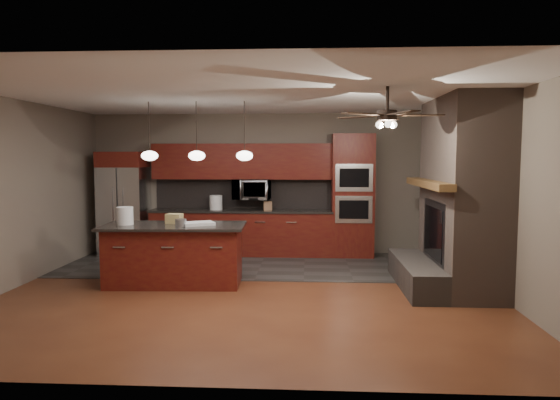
# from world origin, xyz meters

# --- Properties ---
(ground) EXTENTS (7.00, 7.00, 0.00)m
(ground) POSITION_xyz_m (0.00, 0.00, 0.00)
(ground) COLOR brown
(ground) RESTS_ON ground
(ceiling) EXTENTS (7.00, 6.00, 0.02)m
(ceiling) POSITION_xyz_m (0.00, 0.00, 2.80)
(ceiling) COLOR white
(ceiling) RESTS_ON back_wall
(back_wall) EXTENTS (7.00, 0.02, 2.80)m
(back_wall) POSITION_xyz_m (0.00, 3.00, 1.40)
(back_wall) COLOR #746C5D
(back_wall) RESTS_ON ground
(right_wall) EXTENTS (0.02, 6.00, 2.80)m
(right_wall) POSITION_xyz_m (3.50, 0.00, 1.40)
(right_wall) COLOR #746C5D
(right_wall) RESTS_ON ground
(left_wall) EXTENTS (0.02, 6.00, 2.80)m
(left_wall) POSITION_xyz_m (-3.50, 0.00, 1.40)
(left_wall) COLOR #746C5D
(left_wall) RESTS_ON ground
(slate_tile_patch) EXTENTS (7.00, 2.40, 0.01)m
(slate_tile_patch) POSITION_xyz_m (0.00, 1.80, 0.01)
(slate_tile_patch) COLOR #33302E
(slate_tile_patch) RESTS_ON ground
(fireplace_column) EXTENTS (1.30, 2.10, 2.80)m
(fireplace_column) POSITION_xyz_m (3.04, 0.40, 1.30)
(fireplace_column) COLOR brown
(fireplace_column) RESTS_ON ground
(back_cabinetry) EXTENTS (3.59, 0.64, 2.20)m
(back_cabinetry) POSITION_xyz_m (-0.48, 2.74, 0.89)
(back_cabinetry) COLOR #602111
(back_cabinetry) RESTS_ON ground
(oven_tower) EXTENTS (0.80, 0.63, 2.38)m
(oven_tower) POSITION_xyz_m (1.70, 2.69, 1.19)
(oven_tower) COLOR #602111
(oven_tower) RESTS_ON ground
(microwave) EXTENTS (0.73, 0.41, 0.50)m
(microwave) POSITION_xyz_m (-0.27, 2.75, 1.30)
(microwave) COLOR silver
(microwave) RESTS_ON back_cabinetry
(refrigerator) EXTENTS (0.87, 0.75, 2.04)m
(refrigerator) POSITION_xyz_m (-2.80, 2.62, 1.02)
(refrigerator) COLOR silver
(refrigerator) RESTS_ON ground
(kitchen_island) EXTENTS (2.17, 1.06, 0.92)m
(kitchen_island) POSITION_xyz_m (-1.19, 0.36, 0.47)
(kitchen_island) COLOR #602111
(kitchen_island) RESTS_ON ground
(white_bucket) EXTENTS (0.30, 0.30, 0.27)m
(white_bucket) POSITION_xyz_m (-1.93, 0.32, 1.05)
(white_bucket) COLOR white
(white_bucket) RESTS_ON kitchen_island
(paint_can) EXTENTS (0.17, 0.17, 0.11)m
(paint_can) POSITION_xyz_m (-1.04, 0.18, 0.97)
(paint_can) COLOR #A5A4A9
(paint_can) RESTS_ON kitchen_island
(paint_tray) EXTENTS (0.54, 0.48, 0.05)m
(paint_tray) POSITION_xyz_m (-0.81, 0.34, 0.94)
(paint_tray) COLOR silver
(paint_tray) RESTS_ON kitchen_island
(cardboard_box) EXTENTS (0.26, 0.21, 0.15)m
(cardboard_box) POSITION_xyz_m (-1.22, 0.50, 0.99)
(cardboard_box) COLOR tan
(cardboard_box) RESTS_ON kitchen_island
(counter_bucket) EXTENTS (0.30, 0.30, 0.28)m
(counter_bucket) POSITION_xyz_m (-0.98, 2.70, 1.04)
(counter_bucket) COLOR white
(counter_bucket) RESTS_ON back_cabinetry
(counter_box) EXTENTS (0.18, 0.15, 0.17)m
(counter_box) POSITION_xyz_m (0.05, 2.65, 0.99)
(counter_box) COLOR #9D7151
(counter_box) RESTS_ON back_cabinetry
(pendant_left) EXTENTS (0.26, 0.26, 0.92)m
(pendant_left) POSITION_xyz_m (-1.65, 0.70, 1.96)
(pendant_left) COLOR black
(pendant_left) RESTS_ON ceiling
(pendant_center) EXTENTS (0.26, 0.26, 0.92)m
(pendant_center) POSITION_xyz_m (-0.90, 0.70, 1.96)
(pendant_center) COLOR black
(pendant_center) RESTS_ON ceiling
(pendant_right) EXTENTS (0.26, 0.26, 0.92)m
(pendant_right) POSITION_xyz_m (-0.15, 0.70, 1.96)
(pendant_right) COLOR black
(pendant_right) RESTS_ON ceiling
(ceiling_fan) EXTENTS (1.27, 1.33, 0.41)m
(ceiling_fan) POSITION_xyz_m (1.80, -0.80, 2.46)
(ceiling_fan) COLOR black
(ceiling_fan) RESTS_ON ceiling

